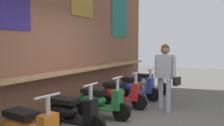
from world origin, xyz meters
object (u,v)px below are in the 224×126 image
object	(u,v)px
scooter_green	(99,101)
scooter_blue	(135,87)
scooter_silver	(147,82)
scooter_black	(69,112)
scooter_red	(119,93)
shopper_with_handbag	(165,70)

from	to	relation	value
scooter_green	scooter_blue	xyz separation A→B (m)	(2.08, 0.00, 0.00)
scooter_silver	scooter_black	bearing A→B (deg)	-91.73
scooter_green	scooter_silver	xyz separation A→B (m)	(3.11, -0.00, 0.00)
scooter_black	scooter_red	bearing A→B (deg)	87.84
scooter_silver	scooter_blue	bearing A→B (deg)	-91.74
shopper_with_handbag	scooter_silver	bearing A→B (deg)	43.58
scooter_blue	shopper_with_handbag	world-z (taller)	shopper_with_handbag
scooter_red	scooter_blue	xyz separation A→B (m)	(1.08, 0.00, 0.00)
scooter_black	scooter_blue	size ratio (longest dim) A/B	1.00
scooter_blue	shopper_with_handbag	distance (m)	1.51
scooter_blue	shopper_with_handbag	xyz separation A→B (m)	(-0.75, -1.15, 0.63)
scooter_green	scooter_blue	size ratio (longest dim) A/B	1.00
scooter_red	scooter_silver	bearing A→B (deg)	86.88
scooter_black	scooter_green	distance (m)	1.05
scooter_blue	scooter_silver	distance (m)	1.03
scooter_silver	scooter_red	bearing A→B (deg)	-91.73
scooter_silver	shopper_with_handbag	distance (m)	2.22
scooter_red	scooter_green	bearing A→B (deg)	-93.12
scooter_black	scooter_green	world-z (taller)	same
scooter_blue	scooter_silver	world-z (taller)	same
scooter_green	scooter_silver	bearing A→B (deg)	88.29
scooter_green	shopper_with_handbag	size ratio (longest dim) A/B	0.84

